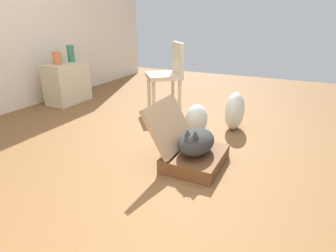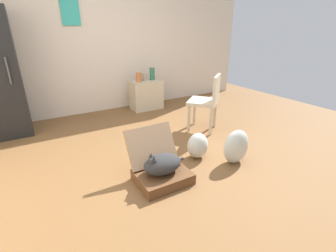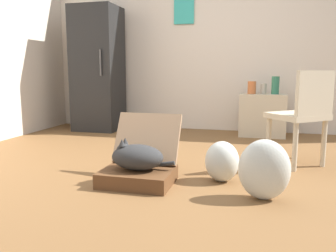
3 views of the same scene
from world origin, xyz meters
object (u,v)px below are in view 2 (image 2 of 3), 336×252
at_px(side_table, 146,95).
at_px(suitcase_base, 163,177).
at_px(vase_tall, 139,77).
at_px(chair, 207,100).
at_px(vase_round, 145,77).
at_px(plastic_bag_white, 198,146).
at_px(vase_short, 152,74).
at_px(cat, 162,164).
at_px(plastic_bag_clear, 236,147).

bearing_deg(side_table, suitcase_base, -111.95).
bearing_deg(vase_tall, suitcase_base, -108.90).
relative_size(side_table, chair, 0.69).
bearing_deg(vase_round, suitcase_base, -111.65).
bearing_deg(side_table, plastic_bag_white, -98.51).
bearing_deg(vase_short, side_table, -174.61).
distance_m(side_table, vase_short, 0.42).
bearing_deg(suitcase_base, cat, 177.13).
distance_m(plastic_bag_white, vase_short, 2.21).
relative_size(cat, vase_round, 3.60).
bearing_deg(vase_tall, plastic_bag_white, -94.53).
xyz_separation_m(plastic_bag_white, vase_short, (0.46, 2.10, 0.52)).
height_order(vase_tall, vase_short, vase_short).
distance_m(cat, chair, 1.56).
height_order(plastic_bag_white, side_table, side_table).
bearing_deg(vase_short, vase_round, 171.62).
bearing_deg(plastic_bag_white, side_table, 81.49).
relative_size(cat, vase_short, 2.10).
distance_m(cat, plastic_bag_clear, 0.94).
xyz_separation_m(vase_tall, chair, (0.48, -1.42, -0.16)).
height_order(plastic_bag_clear, vase_round, vase_round).
bearing_deg(suitcase_base, plastic_bag_white, 20.01).
height_order(cat, plastic_bag_white, cat).
height_order(cat, side_table, side_table).
relative_size(vase_round, chair, 0.16).
bearing_deg(cat, vase_short, 64.93).
xyz_separation_m(suitcase_base, vase_short, (1.08, 2.32, 0.62)).
distance_m(cat, side_table, 2.49).
bearing_deg(plastic_bag_clear, vase_short, 86.53).
bearing_deg(vase_round, vase_short, -8.38).
height_order(cat, vase_tall, vase_tall).
height_order(suitcase_base, vase_round, vase_round).
distance_m(vase_tall, vase_short, 0.30).
height_order(cat, vase_short, vase_short).
distance_m(suitcase_base, side_table, 2.50).
bearing_deg(suitcase_base, chair, 34.32).
bearing_deg(suitcase_base, side_table, 68.05).
height_order(cat, chair, chair).
relative_size(plastic_bag_white, side_table, 0.54).
height_order(plastic_bag_white, vase_tall, vase_tall).
xyz_separation_m(suitcase_base, chair, (1.26, 0.86, 0.43)).
distance_m(suitcase_base, plastic_bag_white, 0.67).
relative_size(cat, side_table, 0.82).
bearing_deg(side_table, vase_round, 90.00).
xyz_separation_m(plastic_bag_clear, vase_short, (0.15, 2.42, 0.47)).
relative_size(vase_tall, vase_round, 1.23).
distance_m(side_table, chair, 1.50).
xyz_separation_m(vase_round, chair, (0.33, -1.48, -0.14)).
bearing_deg(vase_round, plastic_bag_white, -98.36).
distance_m(side_table, vase_tall, 0.39).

